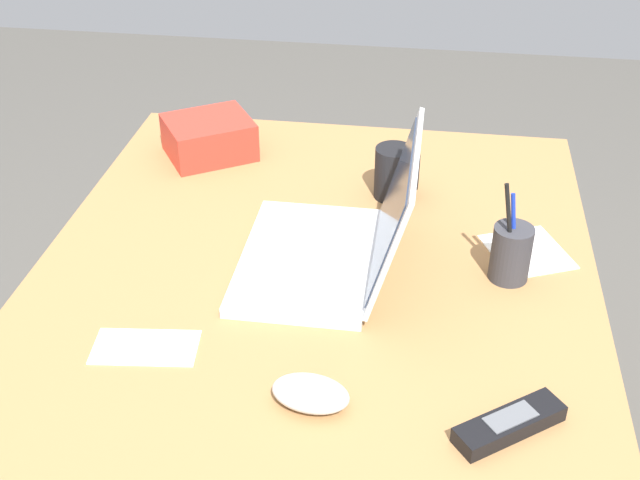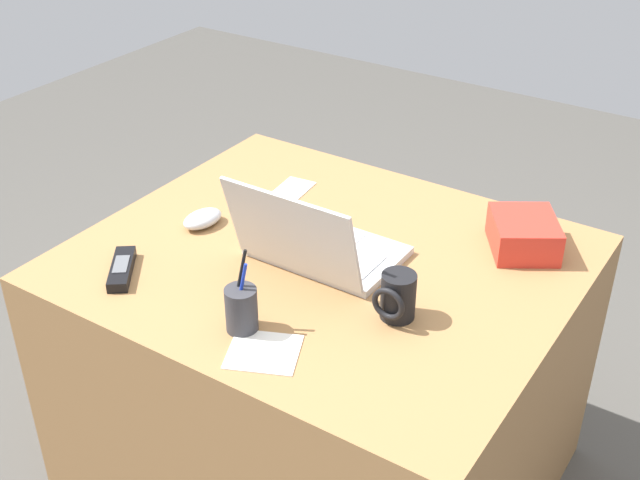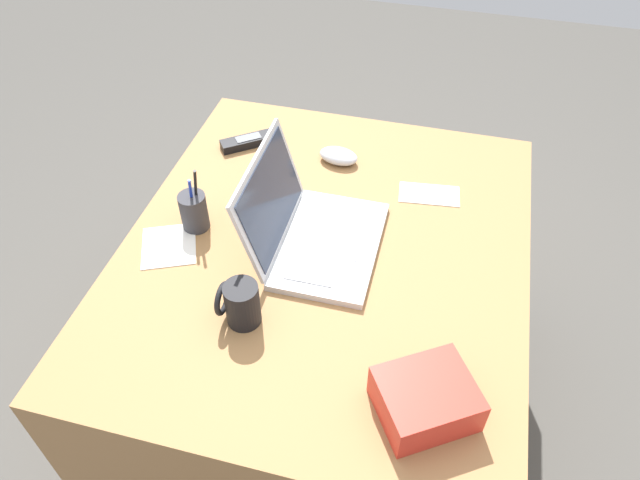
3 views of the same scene
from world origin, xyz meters
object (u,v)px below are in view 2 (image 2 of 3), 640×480
laptop (315,245)px  cordless_phone (122,269)px  coffee_mug_white (397,297)px  pen_holder (241,309)px  snack_bag (524,234)px  computer_mouse (203,219)px

laptop → cordless_phone: size_ratio=2.19×
cordless_phone → coffee_mug_white: bearing=-162.0°
coffee_mug_white → pen_holder: pen_holder is taller
coffee_mug_white → snack_bag: 0.41m
pen_holder → snack_bag: size_ratio=1.05×
laptop → cordless_phone: bearing=39.3°
computer_mouse → coffee_mug_white: (-0.58, 0.07, 0.03)m
snack_bag → computer_mouse: bearing=25.0°
computer_mouse → laptop: bearing=-169.3°
computer_mouse → snack_bag: bearing=-146.1°
computer_mouse → pen_holder: size_ratio=0.61×
computer_mouse → snack_bag: (-0.69, -0.32, 0.02)m
coffee_mug_white → pen_holder: (0.24, 0.20, -0.00)m
coffee_mug_white → snack_bag: (-0.12, -0.40, -0.01)m
laptop → computer_mouse: 0.32m
coffee_mug_white → cordless_phone: size_ratio=0.67×
computer_mouse → snack_bag: 0.76m
laptop → coffee_mug_white: (-0.25, 0.08, 0.00)m
coffee_mug_white → laptop: bearing=-18.0°
computer_mouse → snack_bag: snack_bag is taller
laptop → coffee_mug_white: bearing=162.0°
cordless_phone → pen_holder: (-0.35, 0.01, 0.04)m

